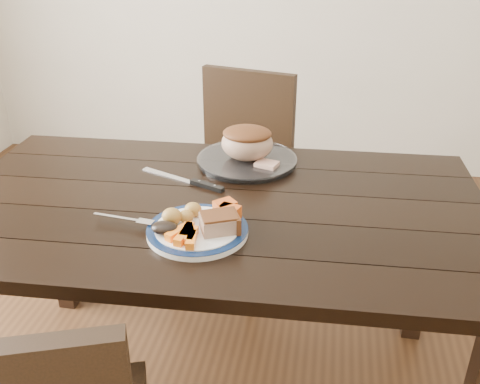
% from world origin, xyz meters
% --- Properties ---
extents(dining_table, '(1.64, 0.97, 0.75)m').
position_xyz_m(dining_table, '(0.00, 0.00, 0.66)').
color(dining_table, black).
rests_on(dining_table, ground).
extents(chair_far, '(0.51, 0.52, 0.93)m').
position_xyz_m(chair_far, '(-0.06, 0.74, 0.52)').
color(chair_far, black).
rests_on(chair_far, ground).
extents(dinner_plate, '(0.27, 0.27, 0.02)m').
position_xyz_m(dinner_plate, '(-0.01, -0.18, 0.76)').
color(dinner_plate, white).
rests_on(dinner_plate, dining_table).
extents(plate_rim, '(0.27, 0.27, 0.02)m').
position_xyz_m(plate_rim, '(-0.01, -0.18, 0.77)').
color(plate_rim, '#0C1D3F').
rests_on(plate_rim, dinner_plate).
extents(serving_platter, '(0.33, 0.33, 0.02)m').
position_xyz_m(serving_platter, '(0.05, 0.29, 0.76)').
color(serving_platter, white).
rests_on(serving_platter, dining_table).
extents(pork_slice, '(0.12, 0.11, 0.04)m').
position_xyz_m(pork_slice, '(0.05, -0.19, 0.79)').
color(pork_slice, tan).
rests_on(pork_slice, dinner_plate).
extents(roasted_potatoes, '(0.10, 0.10, 0.05)m').
position_xyz_m(roasted_potatoes, '(-0.05, -0.16, 0.79)').
color(roasted_potatoes, gold).
rests_on(roasted_potatoes, dinner_plate).
extents(carrot_batons, '(0.09, 0.11, 0.02)m').
position_xyz_m(carrot_batons, '(-0.02, -0.24, 0.78)').
color(carrot_batons, orange).
rests_on(carrot_batons, dinner_plate).
extents(pumpkin_wedges, '(0.09, 0.09, 0.04)m').
position_xyz_m(pumpkin_wedges, '(0.06, -0.11, 0.79)').
color(pumpkin_wedges, '#FB5D1B').
rests_on(pumpkin_wedges, dinner_plate).
extents(dark_mushroom, '(0.07, 0.05, 0.03)m').
position_xyz_m(dark_mushroom, '(-0.08, -0.23, 0.79)').
color(dark_mushroom, black).
rests_on(dark_mushroom, dinner_plate).
extents(fork, '(0.18, 0.04, 0.00)m').
position_xyz_m(fork, '(-0.20, -0.18, 0.77)').
color(fork, silver).
rests_on(fork, dinner_plate).
extents(roast_joint, '(0.18, 0.15, 0.11)m').
position_xyz_m(roast_joint, '(0.05, 0.29, 0.82)').
color(roast_joint, tan).
rests_on(roast_joint, serving_platter).
extents(cut_slice, '(0.08, 0.07, 0.02)m').
position_xyz_m(cut_slice, '(0.12, 0.24, 0.78)').
color(cut_slice, tan).
rests_on(cut_slice, serving_platter).
extents(carving_knife, '(0.30, 0.14, 0.01)m').
position_xyz_m(carving_knife, '(-0.08, 0.10, 0.76)').
color(carving_knife, silver).
rests_on(carving_knife, dining_table).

